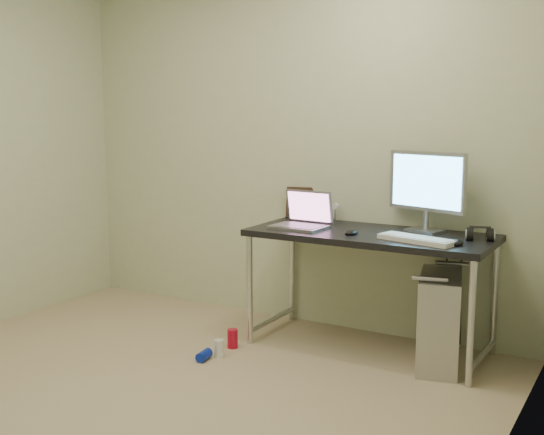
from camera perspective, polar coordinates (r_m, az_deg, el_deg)
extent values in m
plane|color=tan|center=(3.67, -12.13, -15.26)|extent=(3.50, 3.50, 0.00)
cube|color=beige|center=(4.79, 1.60, 6.06)|extent=(3.50, 0.02, 2.50)
cube|color=beige|center=(2.53, 17.75, 2.94)|extent=(0.02, 3.50, 2.50)
cube|color=black|center=(4.25, 8.23, -1.49)|extent=(1.49, 0.65, 0.04)
cylinder|color=silver|center=(4.39, -1.89, -6.06)|extent=(0.04, 0.04, 0.71)
cylinder|color=silver|center=(4.87, 1.68, -4.55)|extent=(0.04, 0.04, 0.71)
cylinder|color=silver|center=(3.87, 16.32, -8.55)|extent=(0.04, 0.04, 0.71)
cylinder|color=silver|center=(4.40, 18.12, -6.49)|extent=(0.04, 0.04, 0.71)
cylinder|color=silver|center=(4.71, -0.01, -8.52)|extent=(0.04, 0.57, 0.04)
cylinder|color=silver|center=(4.22, 17.10, -11.04)|extent=(0.04, 0.57, 0.04)
cube|color=#B4B3B8|center=(4.16, 13.83, -8.33)|extent=(0.36, 0.57, 0.55)
cylinder|color=#A6A6AD|center=(3.88, 13.07, -5.02)|extent=(0.20, 0.07, 0.03)
cylinder|color=#A6A6AD|center=(4.29, 14.81, -3.73)|extent=(0.20, 0.07, 0.03)
cylinder|color=black|center=(4.45, 14.47, -5.57)|extent=(0.01, 0.16, 0.69)
cylinder|color=black|center=(4.41, 15.52, -6.00)|extent=(0.02, 0.11, 0.71)
cylinder|color=red|center=(4.40, -3.32, -10.08)|extent=(0.07, 0.07, 0.12)
cylinder|color=white|center=(4.25, -4.45, -10.86)|extent=(0.08, 0.08, 0.11)
cylinder|color=#0D26B6|center=(4.21, -5.71, -11.41)|extent=(0.07, 0.12, 0.06)
cube|color=#A6A6AD|center=(4.34, 2.26, -0.80)|extent=(0.35, 0.25, 0.02)
cube|color=slate|center=(4.33, 2.26, -0.66)|extent=(0.31, 0.21, 0.00)
cube|color=gray|center=(4.43, 3.14, 0.92)|extent=(0.34, 0.07, 0.21)
cube|color=#7D496A|center=(4.42, 3.10, 0.90)|extent=(0.30, 0.05, 0.18)
cube|color=#A6A6AD|center=(4.32, 12.66, -1.07)|extent=(0.25, 0.21, 0.02)
cylinder|color=#A6A6AD|center=(4.32, 12.77, -0.18)|extent=(0.03, 0.03, 0.12)
cube|color=#A6A6AD|center=(4.28, 12.84, 2.97)|extent=(0.52, 0.18, 0.36)
cube|color=#60C1F5|center=(4.26, 12.76, 2.94)|extent=(0.46, 0.14, 0.32)
cube|color=silver|center=(3.98, 12.04, -1.81)|extent=(0.47, 0.25, 0.03)
ellipsoid|color=black|center=(3.94, 15.19, -1.94)|extent=(0.08, 0.12, 0.04)
ellipsoid|color=black|center=(4.15, 6.66, -1.13)|extent=(0.08, 0.12, 0.04)
cylinder|color=black|center=(4.13, 16.23, -1.41)|extent=(0.06, 0.10, 0.09)
cylinder|color=black|center=(4.11, 17.75, -1.54)|extent=(0.06, 0.10, 0.09)
cube|color=black|center=(4.11, 17.02, -0.78)|extent=(0.12, 0.05, 0.01)
cube|color=black|center=(4.75, 2.80, 1.25)|extent=(0.28, 0.15, 0.22)
cylinder|color=silver|center=(4.62, 5.32, 0.25)|extent=(0.01, 0.01, 0.09)
cylinder|color=silver|center=(4.61, 5.33, 0.95)|extent=(0.04, 0.03, 0.04)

